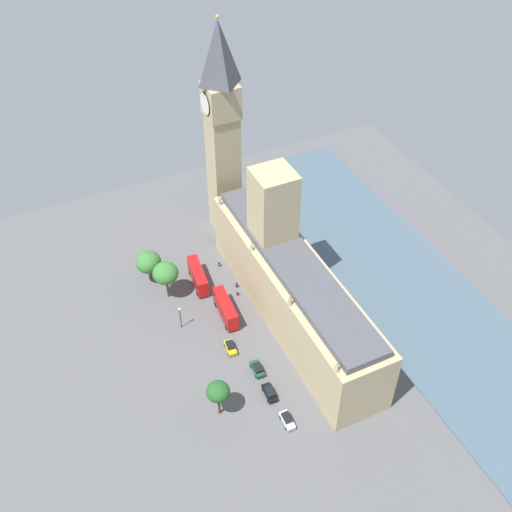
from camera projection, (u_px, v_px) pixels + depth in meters
The scene contains 18 objects.
ground_plane at pixel (284, 320), 137.15m from camera, with size 129.09×129.09×0.00m, color #565659.
river_thames at pixel (397, 279), 146.68m from camera, with size 29.34×116.18×0.25m, color #475B6B.
parliament_building at pixel (290, 282), 132.46m from camera, with size 12.81×59.09×32.56m.
clock_tower at pixel (222, 130), 142.59m from camera, with size 7.62×7.62×55.50m.
double_decker_bus_leading at pixel (198, 276), 143.80m from camera, with size 3.71×10.72×4.75m.
double_decker_bus_opposite_hall at pixel (226, 308), 136.15m from camera, with size 3.23×10.64×4.75m.
car_yellow_cab_near_tower at pixel (230, 347), 130.19m from camera, with size 2.27×4.18×1.74m.
car_dark_green_far_end at pixel (257, 369), 125.96m from camera, with size 2.09×4.35×1.74m.
car_black_midblock at pixel (270, 393), 121.60m from camera, with size 2.23×4.59×1.74m.
car_white_by_river_gate at pixel (287, 420), 117.03m from camera, with size 1.92×4.27×1.74m.
pedestrian_corner at pixel (219, 264), 149.62m from camera, with size 0.54×0.63×1.60m.
pedestrian_under_trees at pixel (237, 293), 142.29m from camera, with size 0.58×0.49×1.49m.
pedestrian_trailing at pixel (237, 285), 144.24m from camera, with size 0.56×0.64×1.58m.
plane_tree_kerbside at pixel (148, 262), 142.42m from camera, with size 5.95×5.95×8.50m.
plane_tree_slot_10 at pixel (218, 392), 114.61m from camera, with size 4.56×4.56×8.90m.
plane_tree_slot_11 at pixel (166, 273), 137.56m from camera, with size 5.86×5.86×9.94m.
street_lamp_slot_12 at pixel (156, 264), 144.05m from camera, with size 0.56×0.56×6.61m.
street_lamp_slot_13 at pixel (180, 314), 132.62m from camera, with size 0.56×0.56×6.14m.
Camera 1 is at (44.90, 80.21, 102.98)m, focal length 42.86 mm.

